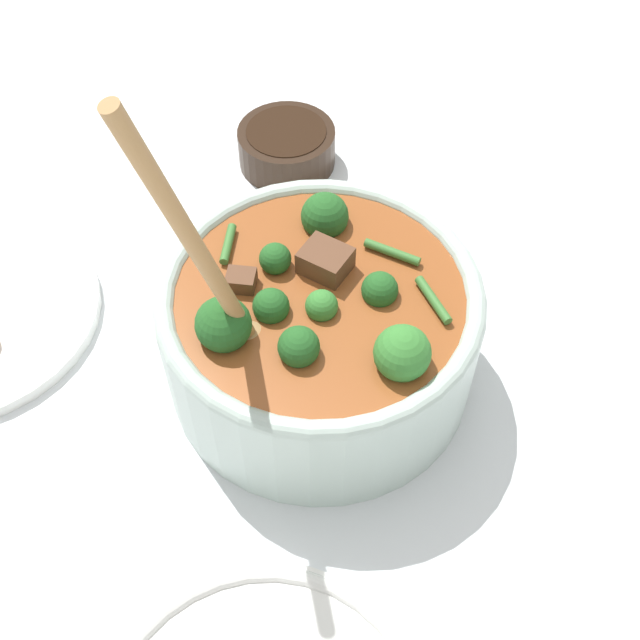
# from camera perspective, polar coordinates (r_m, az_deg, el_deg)

# --- Properties ---
(ground_plane) EXTENTS (4.00, 4.00, 0.00)m
(ground_plane) POSITION_cam_1_polar(r_m,az_deg,el_deg) (0.68, 0.00, -3.61)
(ground_plane) COLOR silver
(stew_bowl) EXTENTS (0.25, 0.25, 0.33)m
(stew_bowl) POSITION_cam_1_polar(r_m,az_deg,el_deg) (0.63, -0.04, -0.40)
(stew_bowl) COLOR #B2C6BC
(stew_bowl) RESTS_ON ground_plane
(condiment_bowl) EXTENTS (0.10, 0.10, 0.04)m
(condiment_bowl) POSITION_cam_1_polar(r_m,az_deg,el_deg) (0.85, -2.38, 12.34)
(condiment_bowl) COLOR black
(condiment_bowl) RESTS_ON ground_plane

